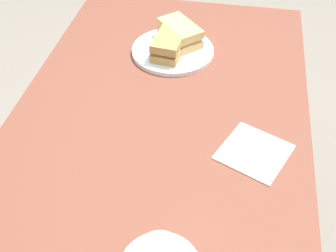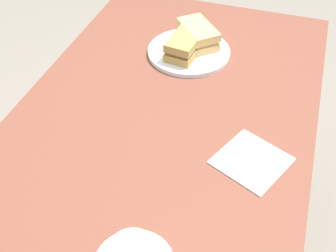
{
  "view_description": "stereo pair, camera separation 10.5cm",
  "coord_description": "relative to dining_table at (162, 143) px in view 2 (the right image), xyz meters",
  "views": [
    {
      "loc": [
        0.81,
        0.17,
        1.54
      ],
      "look_at": [
        0.05,
        0.04,
        0.81
      ],
      "focal_mm": 45.81,
      "sensor_mm": 36.0,
      "label": 1
    },
    {
      "loc": [
        0.78,
        0.27,
        1.54
      ],
      "look_at": [
        0.05,
        0.04,
        0.81
      ],
      "focal_mm": 45.81,
      "sensor_mm": 36.0,
      "label": 2
    }
  ],
  "objects": [
    {
      "name": "sandwich_front",
      "position": [
        -0.28,
        -0.02,
        0.14
      ],
      "size": [
        0.14,
        0.1,
        0.06
      ],
      "color": "#AF8944",
      "rests_on": "sandwich_plate"
    },
    {
      "name": "sandwich_back",
      "position": [
        -0.36,
        -0.0,
        0.14
      ],
      "size": [
        0.16,
        0.16,
        0.06
      ],
      "color": "tan",
      "rests_on": "sandwich_plate"
    },
    {
      "name": "sandwich_plate",
      "position": [
        -0.31,
        -0.01,
        0.1
      ],
      "size": [
        0.26,
        0.26,
        0.01
      ],
      "primitive_type": "cylinder",
      "color": "white",
      "rests_on": "dining_table"
    },
    {
      "name": "napkin",
      "position": [
        0.08,
        0.25,
        0.09
      ],
      "size": [
        0.2,
        0.2,
        0.0
      ],
      "primitive_type": "cube",
      "rotation": [
        0.0,
        0.0,
        -0.42
      ],
      "color": "white",
      "rests_on": "dining_table"
    },
    {
      "name": "dining_table",
      "position": [
        0.0,
        0.0,
        0.0
      ],
      "size": [
        1.31,
        0.78,
        0.78
      ],
      "color": "brown",
      "rests_on": "ground_plane"
    }
  ]
}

